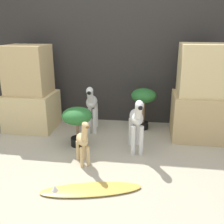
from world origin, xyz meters
name	(u,v)px	position (x,y,z in m)	size (l,w,h in m)	color
ground_plane	(94,176)	(0.00, 0.00, 0.00)	(14.00, 14.00, 0.00)	#B2A88E
wall_back	(116,47)	(0.00, 1.64, 1.10)	(6.40, 0.08, 2.20)	#2D2B28
rock_pillar_left	(30,92)	(-1.14, 1.14, 0.53)	(0.66, 0.58, 1.16)	#DBC184
rock_pillar_right	(200,96)	(1.14, 1.14, 0.56)	(0.66, 0.58, 1.20)	tan
zebra_right	(137,120)	(0.37, 0.61, 0.38)	(0.22, 0.50, 0.66)	silver
zebra_left	(92,104)	(-0.27, 1.15, 0.38)	(0.19, 0.50, 0.66)	silver
giraffe_figurine	(83,140)	(-0.16, 0.22, 0.28)	(0.24, 0.34, 0.52)	tan
potted_palm_front	(77,119)	(-0.34, 0.66, 0.35)	(0.36, 0.36, 0.48)	black
potted_palm_back	(144,99)	(0.42, 1.32, 0.44)	(0.35, 0.35, 0.58)	black
surfboard	(90,189)	(0.01, -0.24, 0.02)	(0.93, 0.44, 0.07)	gold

